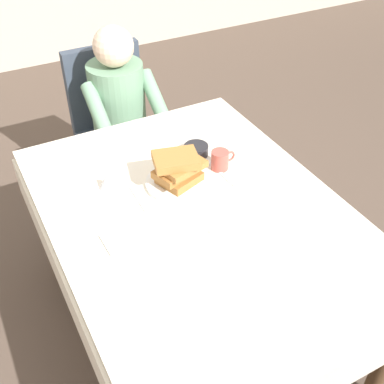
# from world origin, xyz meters

# --- Properties ---
(ground_plane) EXTENTS (14.00, 14.00, 0.00)m
(ground_plane) POSITION_xyz_m (0.00, 0.00, 0.00)
(ground_plane) COLOR brown
(dining_table_main) EXTENTS (1.12, 1.52, 0.74)m
(dining_table_main) POSITION_xyz_m (0.00, 0.00, 0.65)
(dining_table_main) COLOR silver
(dining_table_main) RESTS_ON ground
(chair_diner) EXTENTS (0.44, 0.45, 0.93)m
(chair_diner) POSITION_xyz_m (0.07, 1.17, 0.53)
(chair_diner) COLOR #384251
(chair_diner) RESTS_ON ground
(diner_person) EXTENTS (0.40, 0.43, 1.12)m
(diner_person) POSITION_xyz_m (0.07, 1.01, 0.67)
(diner_person) COLOR gray
(diner_person) RESTS_ON ground
(plate_breakfast) EXTENTS (0.28, 0.28, 0.02)m
(plate_breakfast) POSITION_xyz_m (0.01, 0.18, 0.75)
(plate_breakfast) COLOR white
(plate_breakfast) RESTS_ON dining_table_main
(breakfast_stack) EXTENTS (0.23, 0.18, 0.13)m
(breakfast_stack) POSITION_xyz_m (0.01, 0.18, 0.82)
(breakfast_stack) COLOR #A36B33
(breakfast_stack) RESTS_ON plate_breakfast
(cup_coffee) EXTENTS (0.11, 0.08, 0.08)m
(cup_coffee) POSITION_xyz_m (0.22, 0.20, 0.78)
(cup_coffee) COLOR #B24C42
(cup_coffee) RESTS_ON dining_table_main
(bowl_butter) EXTENTS (0.11, 0.11, 0.04)m
(bowl_butter) POSITION_xyz_m (0.18, 0.34, 0.76)
(bowl_butter) COLOR black
(bowl_butter) RESTS_ON dining_table_main
(syrup_pitcher) EXTENTS (0.08, 0.08, 0.07)m
(syrup_pitcher) POSITION_xyz_m (-0.25, 0.29, 0.78)
(syrup_pitcher) COLOR silver
(syrup_pitcher) RESTS_ON dining_table_main
(fork_left_of_plate) EXTENTS (0.02, 0.18, 0.00)m
(fork_left_of_plate) POSITION_xyz_m (-0.18, 0.16, 0.74)
(fork_left_of_plate) COLOR silver
(fork_left_of_plate) RESTS_ON dining_table_main
(knife_right_of_plate) EXTENTS (0.03, 0.20, 0.00)m
(knife_right_of_plate) POSITION_xyz_m (0.20, 0.16, 0.74)
(knife_right_of_plate) COLOR silver
(knife_right_of_plate) RESTS_ON dining_table_main
(spoon_near_edge) EXTENTS (0.15, 0.02, 0.00)m
(spoon_near_edge) POSITION_xyz_m (0.05, -0.13, 0.74)
(spoon_near_edge) COLOR silver
(spoon_near_edge) RESTS_ON dining_table_main
(napkin_folded) EXTENTS (0.17, 0.12, 0.01)m
(napkin_folded) POSITION_xyz_m (-0.30, -0.02, 0.74)
(napkin_folded) COLOR white
(napkin_folded) RESTS_ON dining_table_main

